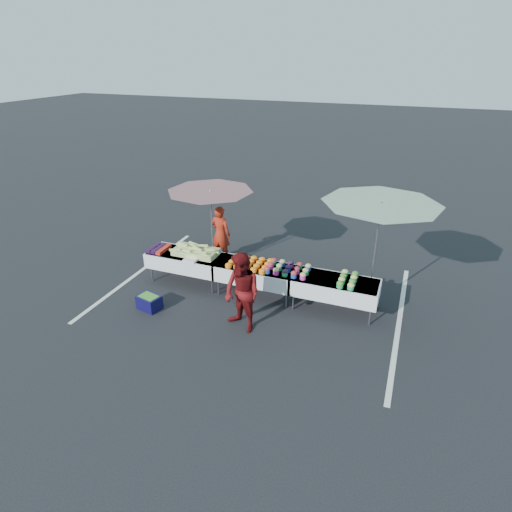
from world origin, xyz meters
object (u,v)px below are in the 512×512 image
(table_left, at_px, (186,260))
(customer, at_px, (242,293))
(vendor, at_px, (220,234))
(storage_bin, at_px, (149,302))
(table_center, at_px, (256,273))
(umbrella_left, at_px, (211,198))
(table_right, at_px, (335,287))
(umbrella_right, at_px, (380,213))

(table_left, xyz_separation_m, customer, (2.02, -1.34, 0.25))
(customer, bearing_deg, vendor, 147.86)
(table_left, bearing_deg, customer, -33.50)
(table_left, bearing_deg, storage_bin, -97.06)
(table_center, distance_m, umbrella_left, 2.16)
(table_left, height_order, table_right, same)
(customer, bearing_deg, storage_bin, -153.75)
(vendor, xyz_separation_m, storage_bin, (-0.43, -2.77, -0.60))
(umbrella_left, xyz_separation_m, storage_bin, (-0.49, -2.19, -1.77))
(table_center, relative_size, table_right, 1.00)
(table_right, bearing_deg, table_center, 180.00)
(umbrella_right, bearing_deg, umbrella_left, 174.26)
(umbrella_right, bearing_deg, storage_bin, -158.21)
(table_center, distance_m, storage_bin, 2.45)
(table_left, xyz_separation_m, storage_bin, (-0.17, -1.39, -0.42))
(table_left, height_order, customer, customer)
(table_left, distance_m, vendor, 1.41)
(table_right, bearing_deg, umbrella_left, 166.29)
(table_right, distance_m, umbrella_left, 3.64)
(umbrella_right, bearing_deg, table_left, -174.69)
(umbrella_left, distance_m, umbrella_right, 4.01)
(vendor, bearing_deg, table_left, 81.54)
(umbrella_left, bearing_deg, table_center, -28.41)
(table_left, xyz_separation_m, table_right, (3.60, 0.00, 0.00))
(table_left, relative_size, umbrella_right, 0.69)
(vendor, bearing_deg, table_right, 159.89)
(customer, distance_m, umbrella_right, 3.18)
(table_left, xyz_separation_m, umbrella_left, (0.32, 0.80, 1.35))
(table_center, relative_size, storage_bin, 3.37)
(table_right, xyz_separation_m, vendor, (-3.34, 1.38, 0.18))
(vendor, bearing_deg, umbrella_right, 168.71)
(storage_bin, bearing_deg, table_left, 95.75)
(table_right, bearing_deg, customer, -139.73)
(table_left, relative_size, table_right, 1.00)
(table_left, distance_m, table_center, 1.80)
(table_center, xyz_separation_m, table_right, (1.80, 0.00, 0.00))
(customer, bearing_deg, umbrella_right, 62.26)
(table_right, xyz_separation_m, umbrella_left, (-3.28, 0.80, 1.35))
(customer, relative_size, umbrella_left, 0.66)
(storage_bin, bearing_deg, vendor, 93.89)
(table_center, bearing_deg, storage_bin, -144.86)
(customer, xyz_separation_m, umbrella_left, (-1.70, 2.14, 1.10))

